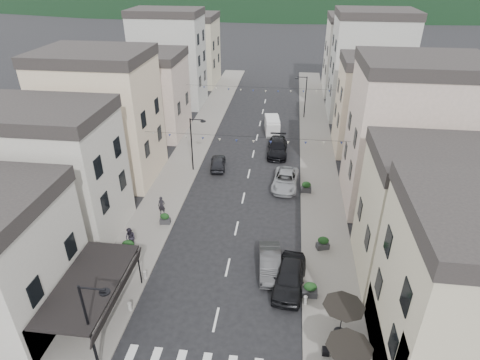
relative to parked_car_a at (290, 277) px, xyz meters
The scene contains 25 objects.
sidewalk_left 25.50m from the parked_car_a, 118.35° to the left, with size 4.00×76.00×0.12m, color slate.
sidewalk_right 22.63m from the parked_car_a, 82.63° to the left, with size 4.00×76.00×0.12m, color slate.
boutique_awning 12.90m from the parked_car_a, 158.89° to the right, with size 3.77×7.50×3.28m.
buildings_row_left 34.45m from the parked_car_a, 124.13° to the left, with size 10.20×54.16×14.00m.
buildings_row_right 29.29m from the parked_car_a, 69.88° to the left, with size 10.20×54.16×14.50m.
cafe_terrace 7.60m from the parked_car_a, 65.41° to the right, with size 2.50×8.10×2.53m.
streetlamp_left_near 13.19m from the parked_car_a, 143.99° to the right, with size 1.70×0.56×6.00m.
streetlamp_left_far 19.66m from the parked_car_a, 122.39° to the left, with size 1.70×0.56×6.00m.
streetlamp_right_far 34.57m from the parked_car_a, 87.97° to the left, with size 1.70×0.56×6.00m.
bollards 6.16m from the parked_car_a, 138.48° to the right, with size 11.66×10.26×0.60m.
bunting_near 14.09m from the parked_car_a, 110.31° to the left, with size 19.00×0.28×0.62m.
bunting_far 29.19m from the parked_car_a, 99.19° to the left, with size 19.00×0.28×0.62m.
parked_car_a is the anchor object (origin of this frame).
parked_car_b 2.07m from the parked_car_a, 134.54° to the left, with size 1.56×4.48×1.48m, color #2F2F31.
parked_car_c 14.19m from the parked_car_a, 92.70° to the left, with size 2.45×5.32×1.48m, color gray.
parked_car_d 21.94m from the parked_car_a, 94.71° to the left, with size 2.26×5.57×1.62m, color black.
parked_car_e 19.16m from the parked_car_a, 115.01° to the left, with size 1.59×3.94×1.34m, color black.
delivery_van 28.53m from the parked_car_a, 95.61° to the left, with size 2.29×4.61×2.12m.
pedestrian_a 13.77m from the parked_car_a, 146.52° to the left, with size 0.64×0.42×1.77m, color black.
pedestrian_b 12.79m from the parked_car_a, 168.03° to the left, with size 0.89×0.70×1.84m, color #24212C.
planter_la 12.60m from the parked_car_a, behind, with size 1.20×0.83×1.22m.
planter_lb 12.48m from the parked_car_a, 150.09° to the left, with size 0.96×0.60×1.02m.
planter_ra 1.64m from the parked_car_a, 30.69° to the right, with size 1.04×0.59×1.15m.
planter_rb 5.13m from the parked_car_a, 60.11° to the left, with size 1.11×0.82×1.11m.
planter_rc 13.23m from the parked_car_a, 83.92° to the left, with size 1.01×0.57×1.13m.
Camera 1 is at (3.80, -11.78, 20.37)m, focal length 30.00 mm.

